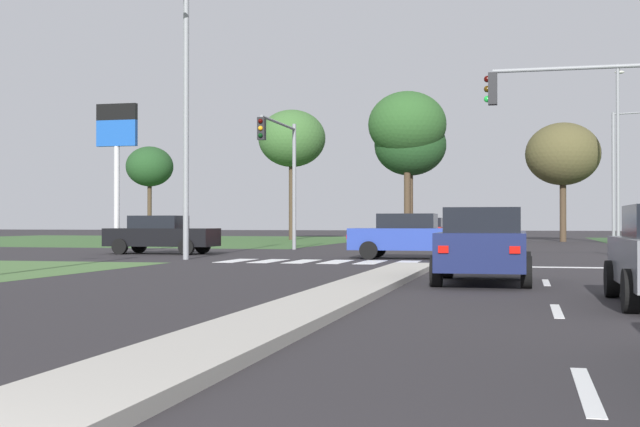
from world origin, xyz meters
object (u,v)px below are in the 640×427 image
Objects in this scene: car_blue_near at (411,236)px; traffic_signal_far_left at (283,159)px; car_maroon_seventh at (446,229)px; street_lamp_third at (618,145)px; traffic_signal_near_right at (612,121)px; car_navy_third at (484,245)px; treeline_fifth at (563,154)px; treeline_fourth at (407,125)px; street_lamp_fourth at (617,169)px; treeline_third at (410,146)px; car_black_fifth at (161,234)px; street_lamp_second at (184,102)px; car_red_second at (428,231)px; fuel_price_totem at (117,144)px; treeline_near at (150,167)px; pedestrian_at_median at (469,223)px; treeline_second at (292,139)px.

car_blue_near is 0.73× the size of traffic_signal_far_left.
street_lamp_third is (10.76, -8.02, 5.03)m from car_maroon_seventh.
car_navy_third is at bearing -114.67° from traffic_signal_near_right.
treeline_fifth reaches higher than car_navy_third.
car_blue_near is 29.94m from treeline_fourth.
car_blue_near is 26.92m from street_lamp_fourth.
car_blue_near is 0.73× the size of traffic_signal_near_right.
car_navy_third is at bearing -80.42° from treeline_third.
street_lamp_second reaches higher than car_black_fifth.
traffic_signal_far_left is 9.69m from street_lamp_second.
treeline_fourth is at bearing -75.33° from car_red_second.
treeline_fourth reaches higher than fuel_price_totem.
treeline_near is (-21.29, -3.25, 4.55)m from car_maroon_seventh.
car_black_fifth is 0.51× the size of treeline_third.
fuel_price_totem is (-11.43, -27.75, 3.83)m from car_maroon_seventh.
traffic_signal_far_left is at bearing -97.17° from treeline_fourth.
pedestrian_at_median is at bearing -129.48° from street_lamp_fourth.
car_blue_near is 30.56m from car_maroon_seventh.
treeline_second is (-19.19, 34.75, 3.24)m from traffic_signal_near_right.
street_lamp_second is at bearing 31.83° from car_black_fifth.
fuel_price_totem is 0.92× the size of treeline_near.
traffic_signal_near_right is at bearing -73.12° from treeline_third.
car_black_fifth is 0.66× the size of treeline_near.
treeline_fifth reaches higher than car_black_fifth.
street_lamp_second reaches higher than traffic_signal_near_right.
treeline_second is (-12.78, 30.44, 6.64)m from car_blue_near.
traffic_signal_near_right is 0.63× the size of treeline_second.
car_maroon_seventh is at bearing 143.29° from street_lamp_third.
car_navy_third is 0.41× the size of treeline_fourth.
car_blue_near is at bearing -12.22° from fuel_price_totem.
fuel_price_totem is at bearing 159.79° from traffic_signal_near_right.
street_lamp_fourth is 0.84× the size of treeline_second.
treeline_second reaches higher than car_navy_third.
car_black_fifth is at bearing -103.91° from treeline_fourth.
treeline_near is at bearing 116.88° from street_lamp_second.
street_lamp_second is 0.93× the size of street_lamp_third.
car_black_fifth is 29.10m from treeline_second.
street_lamp_third is (16.06, 15.58, 1.67)m from traffic_signal_far_left.
pedestrian_at_median is (11.70, 12.51, 0.46)m from car_black_fifth.
treeline_third reaches higher than car_red_second.
treeline_second is (-11.36, -0.09, 6.66)m from car_maroon_seventh.
traffic_signal_far_left reaches higher than car_navy_third.
treeline_near reaches higher than car_blue_near.
car_red_second is 1.08× the size of car_navy_third.
street_lamp_fourth reaches higher than pedestrian_at_median.
car_red_second is 12.29m from treeline_fourth.
fuel_price_totem is at bearing -102.22° from car_blue_near.
street_lamp_second is (-10.62, 8.94, 4.67)m from car_navy_third.
street_lamp_second is (-6.08, -21.83, 4.69)m from car_red_second.
treeline_fourth reaches higher than treeline_fifth.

